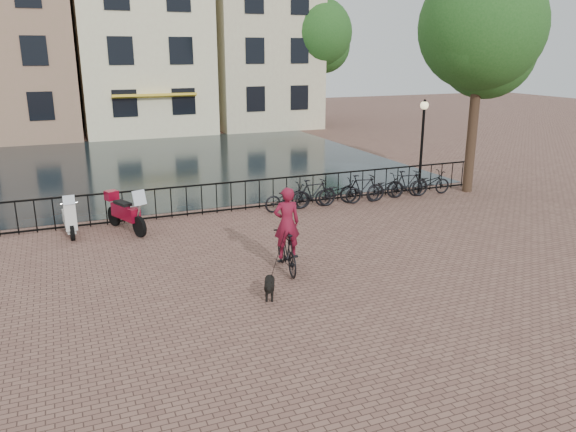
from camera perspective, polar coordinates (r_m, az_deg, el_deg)
name	(u,v)px	position (r m, az deg, el deg)	size (l,w,h in m)	color
ground	(342,308)	(11.95, 5.54, -9.32)	(100.00, 100.00, 0.00)	brown
canal_water	(176,163)	(27.75, -11.32, 5.34)	(20.00, 20.00, 0.00)	black
railing	(231,197)	(18.81, -5.79, 1.95)	(20.00, 0.05, 1.02)	black
canal_house_left	(4,30)	(39.57, -26.93, 16.50)	(7.50, 9.00, 12.80)	#907354
canal_house_mid	(139,40)	(39.88, -14.85, 16.93)	(8.00, 9.50, 11.80)	beige
canal_house_right	(254,29)	(41.79, -3.44, 18.40)	(7.00, 9.00, 13.30)	beige
tree_near_right	(482,28)	(22.08, 19.09, 17.64)	(4.48, 4.48, 8.24)	black
tree_far_right	(317,33)	(40.32, 2.99, 18.06)	(4.76, 4.76, 8.76)	black
lamp_post	(423,131)	(21.25, 13.53, 8.40)	(0.30, 0.30, 3.45)	black
cyclist	(287,234)	(13.52, -0.13, -1.88)	(0.83, 1.84, 2.44)	black
dog	(269,287)	(12.25, -1.89, -7.21)	(0.53, 0.83, 0.53)	black
motorcycle	(125,208)	(17.27, -16.20, 0.79)	(1.19, 2.04, 1.43)	maroon
scooter	(69,212)	(17.48, -21.40, 0.36)	(0.51, 1.49, 1.36)	silver
parked_bike_0	(288,197)	(18.85, -0.01, 1.90)	(0.60, 1.72, 0.90)	black
parked_bike_1	(314,193)	(19.20, 2.61, 2.31)	(0.47, 1.66, 1.00)	black
parked_bike_2	(338,192)	(19.62, 5.13, 2.42)	(0.60, 1.72, 0.90)	black
parked_bike_3	(362,188)	(20.06, 7.55, 2.79)	(0.47, 1.66, 1.00)	black
parked_bike_4	(385,187)	(20.55, 9.85, 2.88)	(0.60, 1.72, 0.90)	black
parked_bike_5	(408,184)	(21.05, 12.06, 3.21)	(0.47, 1.66, 1.00)	black
parked_bike_6	(429,183)	(21.60, 14.14, 3.28)	(0.60, 1.72, 0.90)	black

